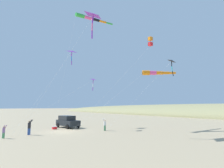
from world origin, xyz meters
name	(u,v)px	position (x,y,z in m)	size (l,w,h in m)	color
ground_plane	(64,132)	(0.00, 0.00, 0.00)	(600.00, 600.00, 0.00)	tan
parked_car	(68,122)	(-2.33, -4.19, 0.95)	(2.49, 4.49, 1.85)	black
cooler_box	(55,128)	(0.02, -3.37, 0.21)	(0.62, 0.42, 0.42)	red
person_adult_flyer	(29,126)	(4.43, 0.37, 0.97)	(0.64, 0.59, 1.77)	#335199
person_child_green_jacket	(105,124)	(-4.98, 2.28, 0.90)	(0.59, 0.53, 1.65)	#3D7F51
person_child_grey_jacket	(4,131)	(7.19, 1.40, 0.75)	(0.47, 0.50, 1.38)	#3D7F51
kite_windsock_purple_drifting	(90,18)	(-5.12, -2.45, 18.02)	(11.55, 3.10, 18.44)	green
kite_box_long_streamer_left	(150,42)	(-11.64, 4.88, 13.27)	(10.16, 6.11, 13.99)	orange
kite_delta_yellow_midlevel	(172,61)	(-10.02, 9.87, 8.98)	(7.33, 6.32, 9.33)	black
kite_windsock_teal_far_right	(155,73)	(-11.51, 5.70, 8.24)	(12.86, 7.83, 8.58)	orange
kite_delta_rainbow_low_near	(72,52)	(-3.56, -5.95, 12.75)	(10.89, 7.59, 13.12)	purple
kite_delta_red_high_left	(93,15)	(-1.60, 4.57, 14.75)	(8.55, 4.86, 15.21)	purple
kite_delta_striped_overhead	(93,80)	(-4.38, -0.01, 7.25)	(13.40, 2.74, 7.50)	purple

